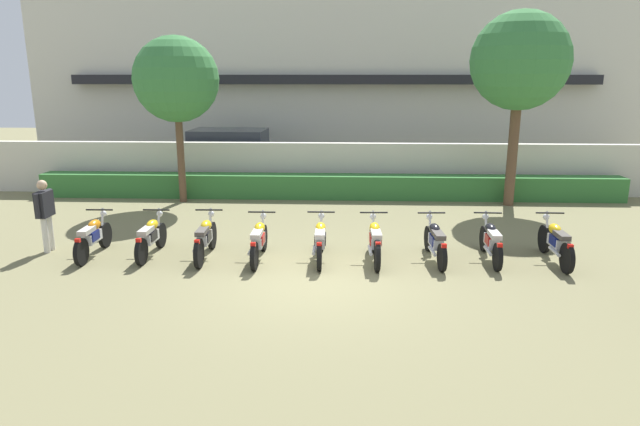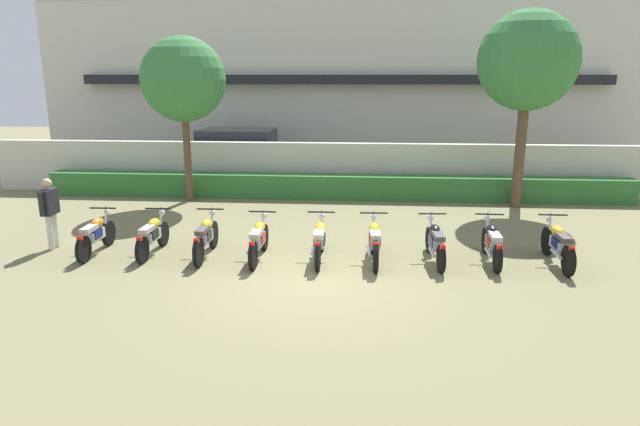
% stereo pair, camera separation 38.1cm
% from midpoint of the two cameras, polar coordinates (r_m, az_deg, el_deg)
% --- Properties ---
extents(ground, '(60.00, 60.00, 0.00)m').
position_cam_midpoint_polar(ground, '(10.89, -1.38, -6.83)').
color(ground, olive).
extents(building, '(24.27, 6.50, 6.93)m').
position_cam_midpoint_polar(building, '(25.43, 0.98, 13.15)').
color(building, beige).
rests_on(building, ground).
extents(compound_wall, '(23.06, 0.30, 1.69)m').
position_cam_midpoint_polar(compound_wall, '(18.40, 0.31, 4.57)').
color(compound_wall, beige).
rests_on(compound_wall, ground).
extents(hedge_row, '(18.45, 0.70, 0.75)m').
position_cam_midpoint_polar(hedge_row, '(17.79, 0.21, 2.72)').
color(hedge_row, '#337033').
rests_on(hedge_row, ground).
extents(parked_car, '(4.58, 2.25, 1.89)m').
position_cam_midpoint_polar(parked_car, '(20.94, -9.35, 5.81)').
color(parked_car, navy).
rests_on(parked_car, ground).
extents(tree_near_inspector, '(2.53, 2.53, 4.98)m').
position_cam_midpoint_polar(tree_near_inspector, '(17.56, -15.11, 13.00)').
color(tree_near_inspector, brown).
rests_on(tree_near_inspector, ground).
extents(tree_far_side, '(2.82, 2.82, 5.65)m').
position_cam_midpoint_polar(tree_far_side, '(17.39, 19.16, 14.40)').
color(tree_far_side, brown).
rests_on(tree_far_side, ground).
extents(motorcycle_in_row_0, '(0.60, 1.83, 0.95)m').
position_cam_midpoint_polar(motorcycle_in_row_0, '(13.15, -22.97, -2.24)').
color(motorcycle_in_row_0, black).
rests_on(motorcycle_in_row_0, ground).
extents(motorcycle_in_row_1, '(0.60, 1.80, 0.94)m').
position_cam_midpoint_polar(motorcycle_in_row_1, '(12.73, -17.73, -2.31)').
color(motorcycle_in_row_1, black).
rests_on(motorcycle_in_row_1, ground).
extents(motorcycle_in_row_2, '(0.60, 1.93, 0.97)m').
position_cam_midpoint_polar(motorcycle_in_row_2, '(12.28, -12.52, -2.49)').
color(motorcycle_in_row_2, black).
rests_on(motorcycle_in_row_2, ground).
extents(motorcycle_in_row_3, '(0.60, 1.90, 0.95)m').
position_cam_midpoint_polar(motorcycle_in_row_3, '(11.96, -7.17, -2.75)').
color(motorcycle_in_row_3, black).
rests_on(motorcycle_in_row_3, ground).
extents(motorcycle_in_row_4, '(0.60, 1.91, 0.96)m').
position_cam_midpoint_polar(motorcycle_in_row_4, '(11.86, -0.89, -2.78)').
color(motorcycle_in_row_4, black).
rests_on(motorcycle_in_row_4, ground).
extents(motorcycle_in_row_5, '(0.60, 1.86, 0.98)m').
position_cam_midpoint_polar(motorcycle_in_row_5, '(11.81, 4.70, -2.83)').
color(motorcycle_in_row_5, black).
rests_on(motorcycle_in_row_5, ground).
extents(motorcycle_in_row_6, '(0.60, 1.91, 0.94)m').
position_cam_midpoint_polar(motorcycle_in_row_6, '(12.04, 10.81, -2.81)').
color(motorcycle_in_row_6, black).
rests_on(motorcycle_in_row_6, ground).
extents(motorcycle_in_row_7, '(0.60, 1.88, 0.94)m').
position_cam_midpoint_polar(motorcycle_in_row_7, '(12.33, 16.23, -2.72)').
color(motorcycle_in_row_7, black).
rests_on(motorcycle_in_row_7, ground).
extents(motorcycle_in_row_8, '(0.60, 1.96, 0.97)m').
position_cam_midpoint_polar(motorcycle_in_row_8, '(12.64, 22.16, -2.74)').
color(motorcycle_in_row_8, black).
rests_on(motorcycle_in_row_8, ground).
extents(inspector_person, '(0.22, 0.66, 1.62)m').
position_cam_midpoint_polar(inspector_person, '(13.82, -27.01, 0.29)').
color(inspector_person, silver).
rests_on(inspector_person, ground).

